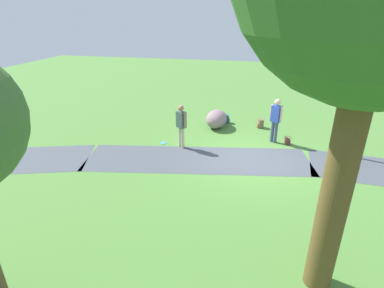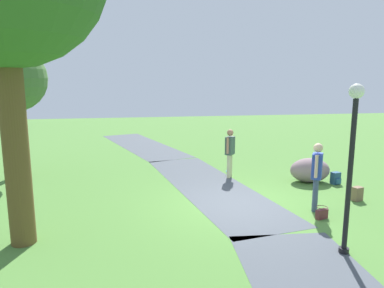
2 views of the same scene
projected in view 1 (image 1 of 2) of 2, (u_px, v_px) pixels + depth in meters
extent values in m
plane|color=#4D7E36|center=(252.00, 160.00, 10.90)|extent=(48.00, 48.00, 0.00)
cube|color=#464C53|center=(197.00, 159.00, 10.92)|extent=(8.26, 3.53, 0.01)
cylinder|color=brown|center=(336.00, 191.00, 5.13)|extent=(0.51, 0.51, 4.22)
cylinder|color=black|center=(335.00, 152.00, 11.38)|extent=(0.20, 0.20, 0.10)
cylinder|color=black|center=(343.00, 115.00, 10.79)|extent=(0.10, 0.10, 3.06)
sphere|color=white|center=(353.00, 67.00, 10.12)|extent=(0.28, 0.28, 0.28)
ellipsoid|color=gray|center=(216.00, 119.00, 13.79)|extent=(1.02, 1.39, 0.82)
cylinder|color=#40516A|center=(272.00, 131.00, 12.26)|extent=(0.13, 0.13, 0.88)
cylinder|color=#40516A|center=(276.00, 133.00, 12.16)|extent=(0.13, 0.13, 0.88)
cube|color=#2E47A8|center=(276.00, 114.00, 11.90)|extent=(0.43, 0.40, 0.66)
cylinder|color=beige|center=(271.00, 112.00, 12.03)|extent=(0.08, 0.08, 0.59)
cylinder|color=beige|center=(281.00, 114.00, 11.74)|extent=(0.08, 0.08, 0.59)
sphere|color=beige|center=(278.00, 102.00, 11.71)|extent=(0.24, 0.24, 0.24)
cylinder|color=beige|center=(183.00, 138.00, 11.69)|extent=(0.13, 0.13, 0.83)
cylinder|color=beige|center=(180.00, 137.00, 11.80)|extent=(0.13, 0.13, 0.83)
cube|color=#3E574C|center=(181.00, 120.00, 11.45)|extent=(0.43, 0.41, 0.63)
cylinder|color=#AA785A|center=(185.00, 120.00, 11.28)|extent=(0.08, 0.08, 0.56)
cylinder|color=#AA785A|center=(178.00, 117.00, 11.59)|extent=(0.08, 0.08, 0.56)
sphere|color=#AA785A|center=(181.00, 108.00, 11.27)|extent=(0.23, 0.23, 0.23)
cube|color=#5B252A|center=(287.00, 141.00, 12.13)|extent=(0.21, 0.34, 0.24)
torus|color=#5B252A|center=(288.00, 137.00, 12.06)|extent=(0.34, 0.34, 0.02)
cube|color=navy|center=(226.00, 119.00, 14.45)|extent=(0.26, 0.32, 0.40)
cube|color=#295778|center=(229.00, 120.00, 14.49)|extent=(0.11, 0.20, 0.18)
cube|color=brown|center=(261.00, 124.00, 13.84)|extent=(0.27, 0.33, 0.40)
cube|color=olive|center=(258.00, 125.00, 13.87)|extent=(0.11, 0.20, 0.18)
cylinder|color=#409BCB|center=(163.00, 143.00, 12.26)|extent=(0.23, 0.23, 0.02)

